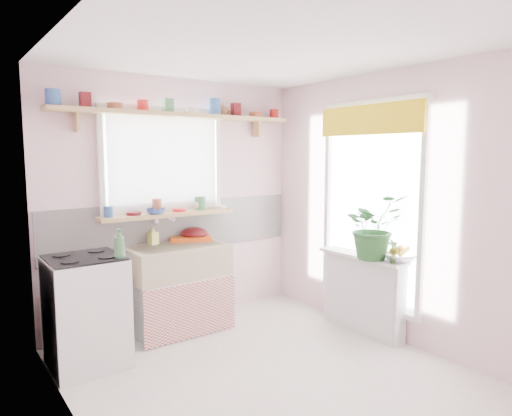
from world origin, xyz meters
TOP-DOWN VIEW (x-y plane):
  - room at (0.66, 0.86)m, footprint 3.20×3.20m
  - sink_unit at (-0.15, 1.29)m, footprint 0.95×0.65m
  - cooker at (-1.10, 1.05)m, footprint 0.58×0.58m
  - radiator_ledge at (1.30, 0.20)m, footprint 0.22×0.95m
  - windowsill at (-0.15, 1.48)m, footprint 1.40×0.22m
  - pine_shelf at (0.00, 1.47)m, footprint 2.52×0.24m
  - shelf_crockery at (-0.02, 1.47)m, footprint 2.47×0.11m
  - sill_crockery at (-0.20, 1.48)m, footprint 1.35×0.11m
  - dish_tray at (0.10, 1.50)m, footprint 0.51×0.45m
  - colander at (0.15, 1.50)m, footprint 0.33×0.33m
  - jade_plant at (1.21, 0.02)m, footprint 0.62×0.56m
  - fruit_bowl at (1.33, -0.18)m, footprint 0.38×0.38m
  - herb_pot at (1.21, -0.20)m, footprint 0.12×0.09m
  - soap_bottle_sink at (-0.31, 1.50)m, footprint 0.10×0.10m
  - sill_cup at (0.19, 1.49)m, footprint 0.11×0.11m
  - sill_bowl at (-0.31, 1.42)m, footprint 0.21×0.21m
  - shelf_vase at (0.53, 1.53)m, footprint 0.18×0.18m
  - cooker_bottle at (-0.88, 0.83)m, footprint 0.11×0.11m
  - fruit at (1.34, -0.17)m, footprint 0.20×0.14m

SIDE VIEW (x-z plane):
  - radiator_ledge at x=1.30m, z-range 0.01..0.78m
  - sink_unit at x=-0.15m, z-range -0.13..0.99m
  - cooker at x=-1.10m, z-range 0.00..0.92m
  - fruit_bowl at x=1.33m, z-range 0.78..0.85m
  - dish_tray at x=0.10m, z-range 0.85..0.89m
  - fruit at x=1.34m, z-range 0.82..0.92m
  - herb_pot at x=1.21m, z-range 0.78..0.99m
  - colander at x=0.15m, z-range 0.85..0.98m
  - soap_bottle_sink at x=-0.31m, z-range 0.85..1.04m
  - cooker_bottle at x=-0.88m, z-range 0.92..1.15m
  - jade_plant at x=1.21m, z-range 0.77..1.38m
  - windowsill at x=-0.15m, z-range 1.12..1.16m
  - sill_bowl at x=-0.31m, z-range 1.16..1.22m
  - sill_cup at x=0.19m, z-range 1.16..1.25m
  - sill_crockery at x=-0.20m, z-range 1.15..1.27m
  - room at x=0.66m, z-range -0.23..2.97m
  - pine_shelf at x=0.00m, z-range 2.10..2.14m
  - shelf_crockery at x=-0.02m, z-range 2.13..2.25m
  - shelf_vase at x=0.53m, z-range 2.14..2.28m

